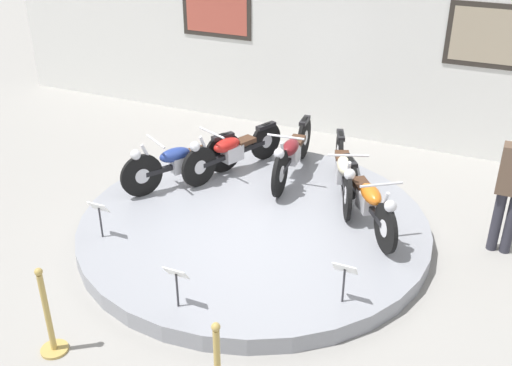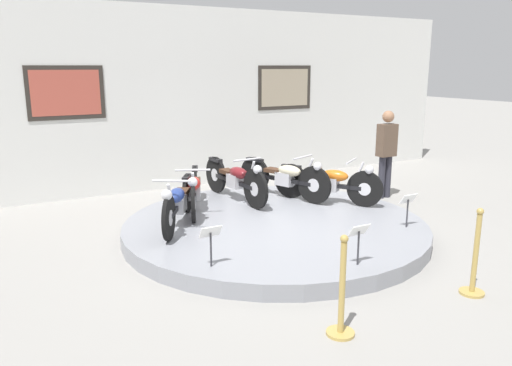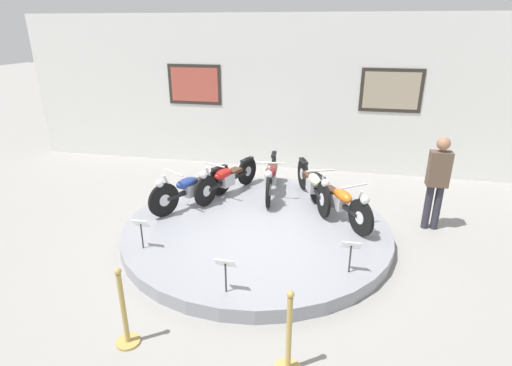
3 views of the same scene
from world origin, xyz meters
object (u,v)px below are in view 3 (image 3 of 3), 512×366
(motorcycle_red, at_px, (226,178))
(motorcycle_maroon, at_px, (271,175))
(motorcycle_blue, at_px, (192,187))
(visitor_standing, at_px, (437,178))
(stanchion_post_right_of_entry, at_px, (289,345))
(motorcycle_orange, at_px, (339,199))
(info_placard_front_centre, at_px, (225,268))
(info_placard_front_right, at_px, (351,249))
(stanchion_post_left_of_entry, at_px, (125,319))
(info_placard_front_left, at_px, (141,227))
(motorcycle_cream, at_px, (313,183))

(motorcycle_red, height_order, motorcycle_maroon, motorcycle_maroon)
(motorcycle_blue, relative_size, visitor_standing, 1.00)
(motorcycle_maroon, height_order, stanchion_post_right_of_entry, motorcycle_maroon)
(motorcycle_orange, relative_size, info_placard_front_centre, 3.21)
(info_placard_front_centre, distance_m, info_placard_front_right, 1.76)
(info_placard_front_right, height_order, stanchion_post_left_of_entry, stanchion_post_left_of_entry)
(stanchion_post_left_of_entry, bearing_deg, motorcycle_orange, 55.33)
(info_placard_front_right, xyz_separation_m, stanchion_post_left_of_entry, (-2.52, -1.69, -0.24))
(motorcycle_orange, relative_size, info_placard_front_left, 3.21)
(motorcycle_blue, relative_size, info_placard_front_right, 3.35)
(info_placard_front_right, bearing_deg, info_placard_front_centre, -153.41)
(motorcycle_red, bearing_deg, motorcycle_maroon, 15.93)
(motorcycle_cream, distance_m, stanchion_post_left_of_entry, 4.41)
(motorcycle_cream, relative_size, info_placard_front_left, 3.70)
(motorcycle_maroon, distance_m, motorcycle_orange, 1.64)
(info_placard_front_centre, height_order, visitor_standing, visitor_standing)
(info_placard_front_right, bearing_deg, info_placard_front_left, 180.00)
(visitor_standing, relative_size, stanchion_post_left_of_entry, 1.68)
(motorcycle_red, height_order, visitor_standing, visitor_standing)
(motorcycle_blue, bearing_deg, info_placard_front_left, -96.65)
(motorcycle_blue, bearing_deg, visitor_standing, 5.26)
(motorcycle_orange, relative_size, stanchion_post_right_of_entry, 1.60)
(motorcycle_blue, bearing_deg, motorcycle_maroon, 32.77)
(motorcycle_blue, relative_size, info_placard_front_left, 3.35)
(motorcycle_red, distance_m, motorcycle_maroon, 0.92)
(motorcycle_orange, bearing_deg, stanchion_post_right_of_entry, -97.48)
(motorcycle_cream, relative_size, stanchion_post_left_of_entry, 1.85)
(info_placard_front_left, xyz_separation_m, stanchion_post_left_of_entry, (0.63, -1.69, -0.24))
(info_placard_front_centre, bearing_deg, motorcycle_orange, 60.69)
(motorcycle_red, relative_size, motorcycle_orange, 1.11)
(motorcycle_cream, bearing_deg, info_placard_front_left, -136.59)
(info_placard_front_left, relative_size, info_placard_front_right, 1.00)
(info_placard_front_centre, bearing_deg, info_placard_front_right, 26.59)
(info_placard_front_centre, xyz_separation_m, info_placard_front_right, (1.58, 0.79, 0.00))
(motorcycle_cream, distance_m, info_placard_front_centre, 3.23)
(motorcycle_red, distance_m, info_placard_front_left, 2.42)
(motorcycle_maroon, xyz_separation_m, stanchion_post_left_of_entry, (-0.95, -4.26, -0.27))
(motorcycle_maroon, bearing_deg, motorcycle_red, -164.07)
(motorcycle_maroon, xyz_separation_m, motorcycle_orange, (1.38, -0.89, -0.02))
(motorcycle_blue, height_order, stanchion_post_left_of_entry, stanchion_post_left_of_entry)
(motorcycle_orange, relative_size, info_placard_front_right, 3.21)
(info_placard_front_left, xyz_separation_m, info_placard_front_centre, (1.58, -0.79, 0.00))
(motorcycle_cream, height_order, visitor_standing, visitor_standing)
(motorcycle_blue, relative_size, motorcycle_maroon, 0.85)
(info_placard_front_centre, bearing_deg, stanchion_post_right_of_entry, -43.65)
(motorcycle_blue, distance_m, motorcycle_orange, 2.77)
(motorcycle_orange, height_order, info_placard_front_centre, motorcycle_orange)
(motorcycle_cream, relative_size, motorcycle_orange, 1.15)
(motorcycle_red, height_order, motorcycle_orange, motorcycle_orange)
(motorcycle_cream, height_order, info_placard_front_centre, motorcycle_cream)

